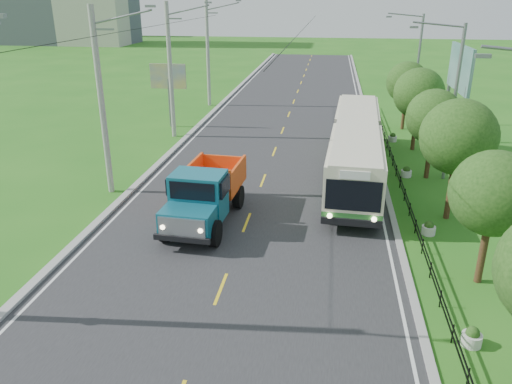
% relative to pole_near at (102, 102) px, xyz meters
% --- Properties ---
extents(ground, '(240.00, 240.00, 0.00)m').
position_rel_pole_near_xyz_m(ground, '(8.26, -9.00, -5.09)').
color(ground, '#236818').
rests_on(ground, ground).
extents(road, '(14.00, 120.00, 0.02)m').
position_rel_pole_near_xyz_m(road, '(8.26, 11.00, -5.08)').
color(road, '#28282B').
rests_on(road, ground).
extents(curb_left, '(0.40, 120.00, 0.15)m').
position_rel_pole_near_xyz_m(curb_left, '(1.06, 11.00, -5.02)').
color(curb_left, '#9E9E99').
rests_on(curb_left, ground).
extents(curb_right, '(0.30, 120.00, 0.10)m').
position_rel_pole_near_xyz_m(curb_right, '(15.41, 11.00, -5.04)').
color(curb_right, '#9E9E99').
rests_on(curb_right, ground).
extents(edge_line_left, '(0.12, 120.00, 0.00)m').
position_rel_pole_near_xyz_m(edge_line_left, '(1.61, 11.00, -5.07)').
color(edge_line_left, silver).
rests_on(edge_line_left, road).
extents(edge_line_right, '(0.12, 120.00, 0.00)m').
position_rel_pole_near_xyz_m(edge_line_right, '(14.91, 11.00, -5.07)').
color(edge_line_right, silver).
rests_on(edge_line_right, road).
extents(centre_dash, '(0.12, 2.20, 0.00)m').
position_rel_pole_near_xyz_m(centre_dash, '(8.26, -9.00, -5.07)').
color(centre_dash, yellow).
rests_on(centre_dash, road).
extents(railing_right, '(0.04, 40.00, 0.60)m').
position_rel_pole_near_xyz_m(railing_right, '(16.26, 5.00, -4.79)').
color(railing_right, black).
rests_on(railing_right, ground).
extents(pole_near, '(3.51, 0.32, 10.00)m').
position_rel_pole_near_xyz_m(pole_near, '(0.00, 0.00, 0.00)').
color(pole_near, gray).
rests_on(pole_near, ground).
extents(pole_mid, '(3.51, 0.32, 10.00)m').
position_rel_pole_near_xyz_m(pole_mid, '(0.00, 12.00, 0.00)').
color(pole_mid, gray).
rests_on(pole_mid, ground).
extents(pole_far, '(3.51, 0.32, 10.00)m').
position_rel_pole_near_xyz_m(pole_far, '(0.00, 24.00, 0.00)').
color(pole_far, gray).
rests_on(pole_far, ground).
extents(tree_second, '(3.18, 3.26, 5.30)m').
position_rel_pole_near_xyz_m(tree_second, '(18.12, -6.86, -1.57)').
color(tree_second, '#382314').
rests_on(tree_second, ground).
extents(tree_third, '(3.60, 3.62, 6.00)m').
position_rel_pole_near_xyz_m(tree_third, '(18.12, -0.86, -1.11)').
color(tree_third, '#382314').
rests_on(tree_third, ground).
extents(tree_fourth, '(3.24, 3.31, 5.40)m').
position_rel_pole_near_xyz_m(tree_fourth, '(18.12, 5.14, -1.51)').
color(tree_fourth, '#382314').
rests_on(tree_fourth, ground).
extents(tree_fifth, '(3.48, 3.52, 5.80)m').
position_rel_pole_near_xyz_m(tree_fifth, '(18.12, 11.14, -1.24)').
color(tree_fifth, '#382314').
rests_on(tree_fifth, ground).
extents(tree_back, '(3.30, 3.36, 5.50)m').
position_rel_pole_near_xyz_m(tree_back, '(18.12, 17.14, -1.44)').
color(tree_back, '#382314').
rests_on(tree_back, ground).
extents(streetlight_mid, '(3.02, 0.20, 9.07)m').
position_rel_pole_near_xyz_m(streetlight_mid, '(18.90, 5.00, -0.19)').
color(streetlight_mid, slate).
rests_on(streetlight_mid, ground).
extents(streetlight_far, '(3.02, 0.20, 9.07)m').
position_rel_pole_near_xyz_m(streetlight_far, '(18.90, 19.00, -0.19)').
color(streetlight_far, slate).
rests_on(streetlight_far, ground).
extents(planter_front, '(0.64, 0.64, 0.67)m').
position_rel_pole_near_xyz_m(planter_front, '(16.86, -11.00, -4.81)').
color(planter_front, silver).
rests_on(planter_front, ground).
extents(planter_near, '(0.64, 0.64, 0.67)m').
position_rel_pole_near_xyz_m(planter_near, '(16.86, -3.00, -4.81)').
color(planter_near, silver).
rests_on(planter_near, ground).
extents(planter_mid, '(0.64, 0.64, 0.67)m').
position_rel_pole_near_xyz_m(planter_mid, '(16.86, 5.00, -4.81)').
color(planter_mid, silver).
rests_on(planter_mid, ground).
extents(planter_far, '(0.64, 0.64, 0.67)m').
position_rel_pole_near_xyz_m(planter_far, '(16.86, 13.00, -4.81)').
color(planter_far, silver).
rests_on(planter_far, ground).
extents(billboard_left, '(3.00, 0.20, 5.20)m').
position_rel_pole_near_xyz_m(billboard_left, '(-1.24, 15.00, -1.23)').
color(billboard_left, slate).
rests_on(billboard_left, ground).
extents(billboard_right, '(0.24, 6.00, 7.30)m').
position_rel_pole_near_xyz_m(billboard_right, '(20.56, 11.00, 0.25)').
color(billboard_right, slate).
rests_on(billboard_right, ground).
extents(bus, '(3.62, 17.30, 3.32)m').
position_rel_pole_near_xyz_m(bus, '(13.67, 4.69, -3.10)').
color(bus, '#307A31').
rests_on(bus, ground).
extents(dump_truck, '(3.01, 6.93, 2.85)m').
position_rel_pole_near_xyz_m(dump_truck, '(6.26, -3.17, -3.48)').
color(dump_truck, '#136176').
rests_on(dump_truck, ground).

